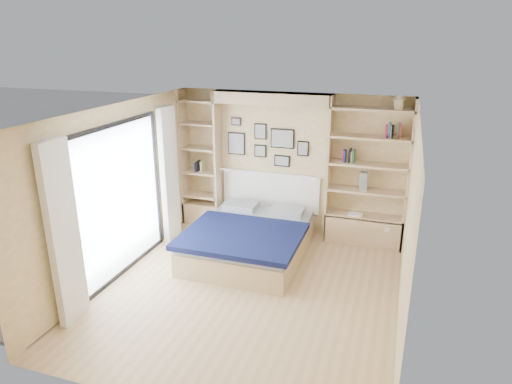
% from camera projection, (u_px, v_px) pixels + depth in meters
% --- Properties ---
extents(ground, '(4.50, 4.50, 0.00)m').
position_uv_depth(ground, '(249.00, 291.00, 6.40)').
color(ground, tan).
rests_on(ground, ground).
extents(room_shell, '(4.50, 4.50, 4.50)m').
position_uv_depth(room_shell, '(257.00, 183.00, 7.52)').
color(room_shell, beige).
rests_on(room_shell, ground).
extents(bed, '(1.79, 2.30, 1.07)m').
position_uv_depth(bed, '(250.00, 239.00, 7.36)').
color(bed, '#CFB085').
rests_on(bed, ground).
extents(photo_gallery, '(1.48, 0.02, 0.82)m').
position_uv_depth(photo_gallery, '(266.00, 143.00, 8.00)').
color(photo_gallery, black).
rests_on(photo_gallery, ground).
extents(reading_lamps, '(1.92, 0.12, 0.15)m').
position_uv_depth(reading_lamps, '(270.00, 174.00, 7.92)').
color(reading_lamps, silver).
rests_on(reading_lamps, ground).
extents(shelf_decor, '(3.57, 0.23, 2.03)m').
position_uv_depth(shelf_decor, '(356.00, 146.00, 7.37)').
color(shelf_decor, '#AF1F51').
rests_on(shelf_decor, ground).
extents(deck, '(3.20, 4.00, 0.05)m').
position_uv_depth(deck, '(41.00, 254.00, 7.46)').
color(deck, '#726254').
rests_on(deck, ground).
extents(deck_chair, '(0.78, 0.97, 0.85)m').
position_uv_depth(deck_chair, '(79.00, 238.00, 7.10)').
color(deck_chair, tan).
rests_on(deck_chair, ground).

